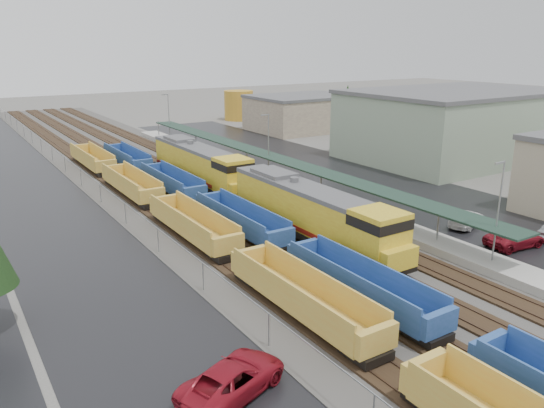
{
  "coord_description": "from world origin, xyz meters",
  "views": [
    {
      "loc": [
        -22.85,
        -1.11,
        15.56
      ],
      "look_at": [
        1.41,
        36.66,
        2.0
      ],
      "focal_mm": 35.0,
      "sensor_mm": 36.0,
      "label": 1
    }
  ],
  "objects_px": {
    "storage_tank": "(239,105)",
    "parked_car_east_c": "(466,218)",
    "locomotive_lead": "(314,213)",
    "well_string_yellow": "(238,256)",
    "well_string_blue": "(291,249)",
    "locomotive_trail": "(201,165)",
    "parked_car_west_c": "(233,379)",
    "parked_car_east_b": "(515,239)"
  },
  "relations": [
    {
      "from": "storage_tank",
      "to": "parked_car_east_c",
      "type": "bearing_deg",
      "value": -103.35
    },
    {
      "from": "locomotive_lead",
      "to": "parked_car_east_c",
      "type": "height_order",
      "value": "locomotive_lead"
    },
    {
      "from": "locomotive_lead",
      "to": "well_string_yellow",
      "type": "relative_size",
      "value": 0.23
    },
    {
      "from": "well_string_blue",
      "to": "locomotive_trail",
      "type": "bearing_deg",
      "value": 80.37
    },
    {
      "from": "parked_car_west_c",
      "to": "parked_car_east_b",
      "type": "relative_size",
      "value": 1.12
    },
    {
      "from": "well_string_blue",
      "to": "parked_car_west_c",
      "type": "distance_m",
      "value": 15.7
    },
    {
      "from": "well_string_yellow",
      "to": "locomotive_lead",
      "type": "bearing_deg",
      "value": 12.24
    },
    {
      "from": "locomotive_trail",
      "to": "well_string_blue",
      "type": "xyz_separation_m",
      "value": [
        -4.0,
        -23.57,
        -1.39
      ]
    },
    {
      "from": "parked_car_west_c",
      "to": "well_string_yellow",
      "type": "bearing_deg",
      "value": -50.4
    },
    {
      "from": "locomotive_trail",
      "to": "storage_tank",
      "type": "xyz_separation_m",
      "value": [
        30.87,
        46.49,
        0.56
      ]
    },
    {
      "from": "locomotive_lead",
      "to": "well_string_yellow",
      "type": "height_order",
      "value": "locomotive_lead"
    },
    {
      "from": "locomotive_lead",
      "to": "parked_car_east_b",
      "type": "height_order",
      "value": "locomotive_lead"
    },
    {
      "from": "locomotive_lead",
      "to": "parked_car_west_c",
      "type": "xyz_separation_m",
      "value": [
        -15.02,
        -13.75,
        -1.72
      ]
    },
    {
      "from": "well_string_blue",
      "to": "parked_car_west_c",
      "type": "height_order",
      "value": "well_string_blue"
    },
    {
      "from": "parked_car_east_b",
      "to": "well_string_blue",
      "type": "bearing_deg",
      "value": 74.9
    },
    {
      "from": "well_string_yellow",
      "to": "well_string_blue",
      "type": "distance_m",
      "value": 4.09
    },
    {
      "from": "parked_car_east_b",
      "to": "parked_car_east_c",
      "type": "relative_size",
      "value": 1.04
    },
    {
      "from": "parked_car_east_c",
      "to": "well_string_blue",
      "type": "bearing_deg",
      "value": 66.33
    },
    {
      "from": "well_string_yellow",
      "to": "parked_car_east_b",
      "type": "distance_m",
      "value": 22.28
    },
    {
      "from": "well_string_yellow",
      "to": "parked_car_east_b",
      "type": "relative_size",
      "value": 17.8
    },
    {
      "from": "well_string_blue",
      "to": "storage_tank",
      "type": "bearing_deg",
      "value": 63.54
    },
    {
      "from": "locomotive_lead",
      "to": "parked_car_east_c",
      "type": "xyz_separation_m",
      "value": [
        13.88,
        -4.11,
        -1.81
      ]
    },
    {
      "from": "storage_tank",
      "to": "well_string_blue",
      "type": "bearing_deg",
      "value": -116.46
    },
    {
      "from": "well_string_yellow",
      "to": "parked_car_west_c",
      "type": "height_order",
      "value": "well_string_yellow"
    },
    {
      "from": "well_string_yellow",
      "to": "storage_tank",
      "type": "distance_m",
      "value": 79.42
    },
    {
      "from": "locomotive_trail",
      "to": "parked_car_east_b",
      "type": "bearing_deg",
      "value": -67.15
    },
    {
      "from": "locomotive_lead",
      "to": "locomotive_trail",
      "type": "relative_size",
      "value": 1.0
    },
    {
      "from": "locomotive_lead",
      "to": "locomotive_trail",
      "type": "xyz_separation_m",
      "value": [
        0.0,
        21.0,
        0.0
      ]
    },
    {
      "from": "well_string_blue",
      "to": "parked_car_west_c",
      "type": "xyz_separation_m",
      "value": [
        -11.02,
        -11.18,
        -0.33
      ]
    },
    {
      "from": "parked_car_east_b",
      "to": "parked_car_east_c",
      "type": "xyz_separation_m",
      "value": [
        1.01,
        5.42,
        -0.0
      ]
    },
    {
      "from": "well_string_blue",
      "to": "parked_car_east_b",
      "type": "bearing_deg",
      "value": -22.44
    },
    {
      "from": "parked_car_east_c",
      "to": "storage_tank",
      "type": "bearing_deg",
      "value": -32.07
    },
    {
      "from": "well_string_blue",
      "to": "storage_tank",
      "type": "relative_size",
      "value": 14.4
    },
    {
      "from": "well_string_yellow",
      "to": "parked_car_east_b",
      "type": "xyz_separation_m",
      "value": [
        20.87,
        -7.8,
        -0.44
      ]
    },
    {
      "from": "parked_car_east_c",
      "to": "parked_car_east_b",
      "type": "bearing_deg",
      "value": 150.72
    },
    {
      "from": "well_string_yellow",
      "to": "parked_car_east_c",
      "type": "distance_m",
      "value": 22.01
    },
    {
      "from": "well_string_yellow",
      "to": "well_string_blue",
      "type": "xyz_separation_m",
      "value": [
        4.0,
        -0.83,
        -0.03
      ]
    },
    {
      "from": "parked_car_east_b",
      "to": "storage_tank",
      "type": "bearing_deg",
      "value": -5.81
    },
    {
      "from": "storage_tank",
      "to": "locomotive_lead",
      "type": "bearing_deg",
      "value": -114.58
    },
    {
      "from": "locomotive_lead",
      "to": "well_string_blue",
      "type": "bearing_deg",
      "value": -147.32
    },
    {
      "from": "storage_tank",
      "to": "parked_car_east_b",
      "type": "distance_m",
      "value": 79.14
    },
    {
      "from": "locomotive_lead",
      "to": "parked_car_east_b",
      "type": "xyz_separation_m",
      "value": [
        12.87,
        -9.53,
        -1.81
      ]
    }
  ]
}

